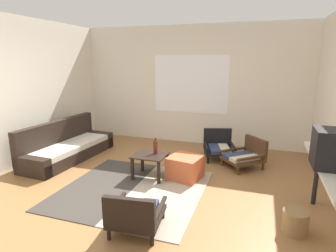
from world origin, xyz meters
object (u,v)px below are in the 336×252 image
ottoman_orange (185,167)px  console_shelf (334,175)px  couch (67,147)px  armchair_corner (246,155)px  clay_vase (327,143)px  coffee_table (150,160)px  glass_bottle (155,147)px  wicker_basket (295,222)px  armchair_by_window (219,146)px  armchair_striped_foreground (135,214)px

ottoman_orange → console_shelf: console_shelf is taller
couch → armchair_corner: 3.48m
clay_vase → coffee_table: bearing=169.5°
console_shelf → couch: bearing=163.9°
coffee_table → clay_vase: clay_vase is taller
coffee_table → glass_bottle: size_ratio=1.95×
ottoman_orange → glass_bottle: 0.60m
armchair_corner → wicker_basket: size_ratio=2.97×
couch → armchair_corner: bearing=10.9°
armchair_corner → ottoman_orange: 1.25m
armchair_by_window → ottoman_orange: 1.27m
couch → ottoman_orange: size_ratio=4.15×
armchair_by_window → clay_vase: bearing=-50.0°
glass_bottle → wicker_basket: bearing=-25.5°
armchair_corner → console_shelf: console_shelf is taller
couch → coffee_table: bearing=-10.1°
armchair_corner → glass_bottle: 1.71m
armchair_corner → clay_vase: (0.96, -1.46, 0.73)m
coffee_table → console_shelf: bearing=-20.5°
coffee_table → clay_vase: bearing=-10.5°
ottoman_orange → glass_bottle: (-0.50, -0.07, 0.33)m
armchair_by_window → armchair_corner: (0.56, -0.37, -0.01)m
coffee_table → armchair_striped_foreground: bearing=-74.0°
armchair_striped_foreground → console_shelf: console_shelf is taller
couch → console_shelf: (4.38, -1.26, 0.53)m
wicker_basket → ottoman_orange: bearing=146.2°
console_shelf → clay_vase: 0.51m
armchair_corner → wicker_basket: bearing=-71.0°
armchair_striped_foreground → glass_bottle: bearing=102.9°
armchair_corner → armchair_by_window: bearing=146.9°
armchair_striped_foreground → ottoman_orange: (0.14, 1.63, -0.04)m
couch → glass_bottle: 2.03m
couch → wicker_basket: 4.26m
couch → armchair_by_window: 3.03m
armchair_by_window → armchair_corner: armchair_by_window is taller
glass_bottle → wicker_basket: size_ratio=0.97×
coffee_table → console_shelf: 2.66m
armchair_corner → console_shelf: size_ratio=0.48×
wicker_basket → console_shelf: bearing=-3.3°
glass_bottle → wicker_basket: (2.08, -0.99, -0.39)m
coffee_table → armchair_corner: bearing=33.9°
armchair_striped_foreground → glass_bottle: glass_bottle is taller
glass_bottle → couch: bearing=172.7°
armchair_by_window → wicker_basket: (1.22, -2.27, -0.11)m
glass_bottle → wicker_basket: 2.33m
armchair_by_window → armchair_corner: size_ratio=0.90×
armchair_corner → coffee_table: bearing=-146.1°
armchair_corner → wicker_basket: (0.65, -1.90, -0.10)m
ottoman_orange → couch: bearing=175.7°
couch → wicker_basket: size_ratio=7.30×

